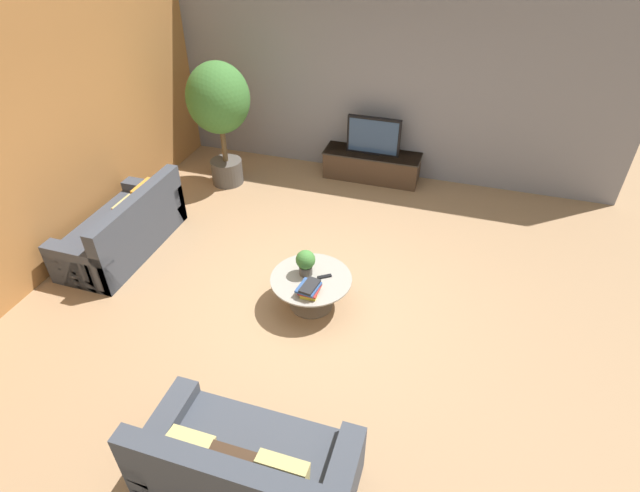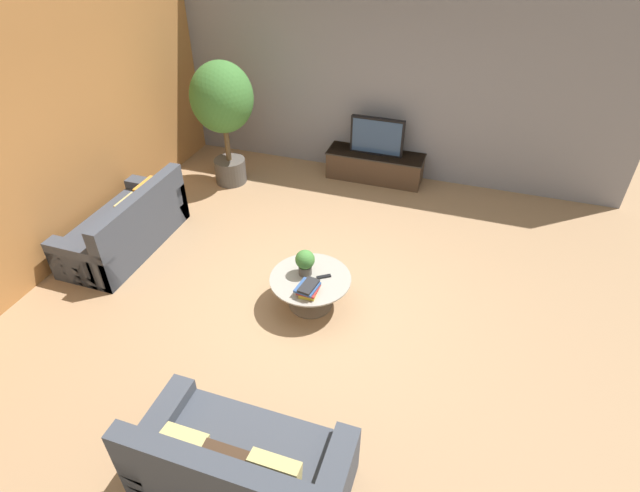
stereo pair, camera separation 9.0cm
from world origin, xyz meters
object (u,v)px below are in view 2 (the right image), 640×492
Objects in this scene: coffee_table at (310,286)px; couch_by_wall at (127,228)px; media_console at (375,166)px; potted_palm_tall at (223,105)px; television at (377,137)px; couch_near_entry at (241,468)px; potted_plant_tabletop at (305,261)px.

couch_by_wall is (-2.64, 0.30, 0.02)m from coffee_table.
potted_palm_tall is (-2.16, -0.82, 1.04)m from media_console.
television is 5.34m from couch_near_entry.
television is at bearing -90.00° from media_console.
couch_near_entry is at bearing 48.72° from couch_by_wall.
couch_near_entry is 0.87× the size of potted_palm_tall.
media_console is 3.87m from couch_by_wall.
television reaches higher than coffee_table.
potted_plant_tabletop is at bearing 145.58° from coffee_table.
couch_by_wall reaches higher than coffee_table.
television is 3.89m from couch_by_wall.
media_console reaches higher than coffee_table.
couch_near_entry is 5.37× the size of potted_plant_tabletop.
couch_by_wall is (-2.63, -2.83, 0.06)m from media_console.
potted_plant_tabletop is at bearing -91.35° from television.
coffee_table is at bearing -89.88° from television.
potted_palm_tall reaches higher than television.
coffee_table is 3.32m from potted_palm_tall.
couch_by_wall reaches higher than potted_plant_tabletop.
potted_plant_tabletop reaches higher than media_console.
potted_palm_tall is (-2.16, -0.82, 0.54)m from television.
potted_palm_tall is (0.48, 2.01, 0.98)m from couch_by_wall.
media_console is at bearing -87.75° from couch_near_entry.
couch_near_entry is at bearing -87.75° from media_console.
couch_by_wall is at bearing -103.34° from potted_palm_tall.
couch_by_wall is at bearing 174.53° from potted_plant_tabletop.
potted_palm_tall is (-2.17, 2.31, 1.00)m from coffee_table.
coffee_table is at bearing -46.81° from potted_palm_tall.
potted_plant_tabletop is (2.56, -0.25, 0.28)m from couch_by_wall.
television is 0.44× the size of potted_palm_tall.
couch_by_wall is 2.59m from potted_plant_tabletop.
coffee_table is 0.55× the size of couch_near_entry.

